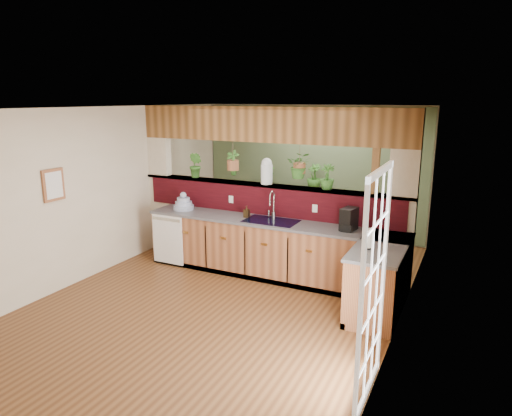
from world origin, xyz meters
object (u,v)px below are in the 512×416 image
at_px(glass_jar, 267,171).
at_px(faucet, 272,203).
at_px(dish_stack, 184,204).
at_px(paper_towel, 369,239).
at_px(soap_dispenser, 247,212).
at_px(shelving_console, 290,210).
at_px(coffee_maker, 349,220).

bearing_deg(glass_jar, faucet, -47.03).
height_order(dish_stack, paper_towel, dish_stack).
bearing_deg(faucet, soap_dispenser, -161.80).
relative_size(glass_jar, shelving_console, 0.29).
xyz_separation_m(soap_dispenser, glass_jar, (0.18, 0.34, 0.61)).
bearing_deg(soap_dispenser, shelving_console, 93.81).
xyz_separation_m(coffee_maker, shelving_console, (-1.77, 2.25, -0.55)).
bearing_deg(glass_jar, paper_towel, -28.80).
height_order(faucet, glass_jar, glass_jar).
distance_m(faucet, glass_jar, 0.55).
relative_size(faucet, shelving_console, 0.30).
bearing_deg(shelving_console, coffee_maker, -49.36).
distance_m(coffee_maker, glass_jar, 1.58).
bearing_deg(shelving_console, soap_dispenser, -83.81).
bearing_deg(coffee_maker, faucet, -175.43).
height_order(faucet, coffee_maker, faucet).
xyz_separation_m(dish_stack, soap_dispenser, (1.19, 0.01, -0.00)).
height_order(coffee_maker, shelving_console, coffee_maker).
height_order(soap_dispenser, glass_jar, glass_jar).
height_order(faucet, shelving_console, faucet).
bearing_deg(dish_stack, glass_jar, 14.34).
bearing_deg(dish_stack, shelving_console, 65.24).
bearing_deg(shelving_console, glass_jar, -77.66).
distance_m(soap_dispenser, shelving_console, 2.30).
relative_size(coffee_maker, shelving_console, 0.22).
height_order(glass_jar, shelving_console, glass_jar).
bearing_deg(glass_jar, shelving_console, 99.96).
bearing_deg(faucet, glass_jar, 132.97).
bearing_deg(coffee_maker, glass_jar, 177.04).
bearing_deg(paper_towel, faucet, 154.06).
bearing_deg(glass_jar, coffee_maker, -13.62).
relative_size(faucet, coffee_maker, 1.37).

